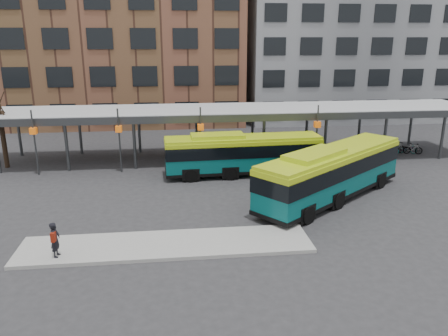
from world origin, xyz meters
TOP-DOWN VIEW (x-y plane):
  - ground at (0.00, 0.00)m, footprint 120.00×120.00m
  - boarding_island at (-5.50, -3.00)m, footprint 14.00×3.00m
  - canopy at (-0.06, 12.87)m, footprint 40.00×6.53m
  - tree at (-18.00, 12.00)m, footprint 1.64×1.64m
  - building_brick at (-10.00, 32.00)m, footprint 26.00×14.00m
  - building_grey at (16.00, 32.00)m, footprint 24.00×14.00m
  - bus_front at (4.64, 2.42)m, footprint 11.36×9.67m
  - bus_rear at (-0.07, 8.04)m, footprint 11.43×2.99m
  - pedestrian at (-10.45, -3.74)m, footprint 0.44×0.66m
  - bike_rack at (13.22, 12.08)m, footprint 6.16×1.65m

SIDE VIEW (x-z plane):
  - ground at x=0.00m, z-range 0.00..0.00m
  - boarding_island at x=-5.50m, z-range 0.00..0.18m
  - bike_rack at x=13.22m, z-range -0.07..1.00m
  - pedestrian at x=-10.45m, z-range 0.19..1.84m
  - bus_rear at x=-0.07m, z-range 0.06..3.19m
  - bus_front at x=4.64m, z-range 0.07..3.48m
  - tree at x=-18.00m, z-range -0.36..5.23m
  - canopy at x=-0.06m, z-range 1.51..6.31m
  - building_grey at x=16.00m, z-range 0.00..20.00m
  - building_brick at x=-10.00m, z-range 0.00..22.00m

